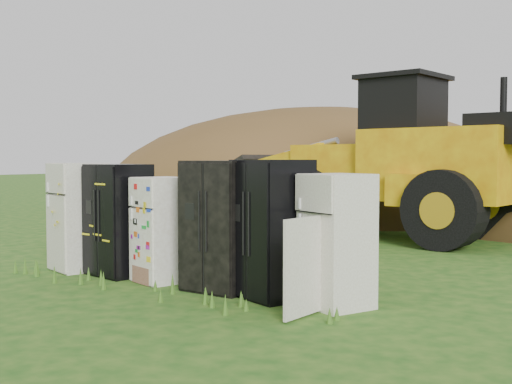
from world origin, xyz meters
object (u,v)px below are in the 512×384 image
(fridge_leftmost, at_px, (79,217))
(fridge_sticker, at_px, (161,230))
(fridge_black_right, at_px, (272,229))
(fridge_open_door, at_px, (337,241))
(wheel_loader, at_px, (367,157))
(fridge_black_side, at_px, (119,220))
(fridge_dark_mid, at_px, (221,226))

(fridge_leftmost, relative_size, fridge_sticker, 1.13)
(fridge_black_right, xyz_separation_m, fridge_open_door, (0.97, -0.00, -0.09))
(wheel_loader, bearing_deg, fridge_black_side, -91.65)
(fridge_dark_mid, xyz_separation_m, fridge_black_right, (0.85, 0.00, 0.01))
(fridge_black_side, distance_m, fridge_sticker, 0.96)
(fridge_sticker, height_order, fridge_dark_mid, fridge_dark_mid)
(fridge_black_side, xyz_separation_m, fridge_dark_mid, (2.09, -0.01, 0.03))
(wheel_loader, bearing_deg, fridge_black_right, -68.75)
(fridge_black_side, distance_m, fridge_open_door, 3.92)
(fridge_leftmost, height_order, fridge_open_door, fridge_leftmost)
(fridge_black_right, bearing_deg, fridge_sticker, -159.45)
(fridge_black_right, bearing_deg, fridge_open_door, 19.50)
(fridge_leftmost, bearing_deg, fridge_open_door, 17.03)
(fridge_leftmost, relative_size, fridge_open_door, 1.07)
(fridge_black_right, relative_size, wheel_loader, 0.24)
(fridge_dark_mid, distance_m, wheel_loader, 7.39)
(fridge_black_right, distance_m, wheel_loader, 7.56)
(fridge_black_side, relative_size, fridge_sticker, 1.12)
(fridge_black_right, xyz_separation_m, wheel_loader, (-1.96, 7.24, 0.97))
(fridge_open_door, bearing_deg, fridge_leftmost, -155.62)
(fridge_leftmost, xyz_separation_m, fridge_black_side, (0.89, 0.05, -0.01))
(fridge_sticker, bearing_deg, fridge_dark_mid, 17.55)
(fridge_black_right, relative_size, fridge_open_door, 1.10)
(fridge_sticker, height_order, wheel_loader, wheel_loader)
(fridge_dark_mid, distance_m, fridge_black_right, 0.85)
(fridge_leftmost, bearing_deg, fridge_sticker, 16.83)
(fridge_sticker, height_order, fridge_black_right, fridge_black_right)
(fridge_leftmost, relative_size, fridge_dark_mid, 0.98)
(fridge_black_right, bearing_deg, fridge_leftmost, -159.77)
(fridge_leftmost, height_order, fridge_black_side, fridge_leftmost)
(fridge_black_side, bearing_deg, wheel_loader, 91.61)
(fridge_leftmost, relative_size, fridge_black_right, 0.97)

